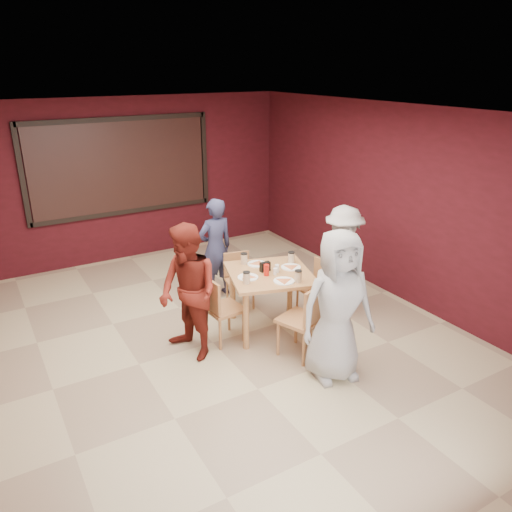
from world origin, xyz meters
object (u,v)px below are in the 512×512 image
diner_left (188,293)px  diner_right (343,258)px  chair_right (317,284)px  chair_left (219,306)px  dining_table (270,280)px  chair_front (306,317)px  chair_back (239,276)px  diner_front (337,306)px  diner_back (215,248)px

diner_left → diner_right: diner_left is taller
chair_right → chair_left: bearing=-179.2°
chair_left → diner_left: bearing=-168.4°
chair_right → diner_right: 0.52m
dining_table → chair_front: dining_table is taller
chair_back → diner_left: 1.49m
diner_front → diner_back: 2.57m
chair_front → chair_back: (-0.01, 1.63, -0.09)m
chair_front → chair_right: (0.80, 0.85, -0.10)m
dining_table → chair_right: 0.86m
chair_front → diner_back: bearing=94.1°
chair_front → chair_back: chair_front is taller
chair_back → diner_right: diner_right is taller
chair_back → diner_back: (-0.13, 0.46, 0.31)m
chair_left → chair_right: (1.53, 0.02, -0.07)m
chair_front → chair_left: chair_front is taller
dining_table → chair_right: size_ratio=1.65×
diner_right → chair_back: bearing=69.9°
diner_front → diner_left: bearing=146.8°
chair_left → diner_back: 1.41m
diner_back → chair_left: bearing=62.5°
chair_back → chair_left: 1.07m
chair_front → diner_front: size_ratio=0.55×
dining_table → diner_back: size_ratio=0.85×
chair_front → diner_left: size_ratio=0.58×
chair_right → chair_back: bearing=136.4°
chair_back → diner_front: size_ratio=0.45×
diner_front → diner_right: (1.15, 1.28, -0.11)m
chair_front → diner_back: 2.10m
chair_right → diner_left: size_ratio=0.47×
chair_left → diner_back: diner_back is taller
diner_front → chair_left: bearing=132.8°
chair_right → diner_back: size_ratio=0.51×
chair_left → diner_right: 1.95m
diner_right → diner_back: bearing=60.3°
chair_left → diner_front: diner_front is taller
dining_table → diner_back: 1.31m
diner_right → dining_table: bearing=104.7°
diner_front → chair_front: bearing=108.6°
chair_right → diner_left: (-1.96, -0.11, 0.38)m
chair_back → chair_right: bearing=-43.6°
dining_table → diner_left: (-1.14, -0.05, 0.11)m
chair_left → chair_right: 1.53m
chair_front → chair_right: 1.17m
chair_left → diner_right: (1.93, -0.02, 0.25)m
diner_back → diner_left: (-1.01, -1.35, 0.07)m
chair_back → diner_back: diner_back is taller
chair_back → diner_front: diner_front is taller
chair_front → diner_front: (0.06, -0.47, 0.33)m
chair_back → chair_front: bearing=-89.5°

